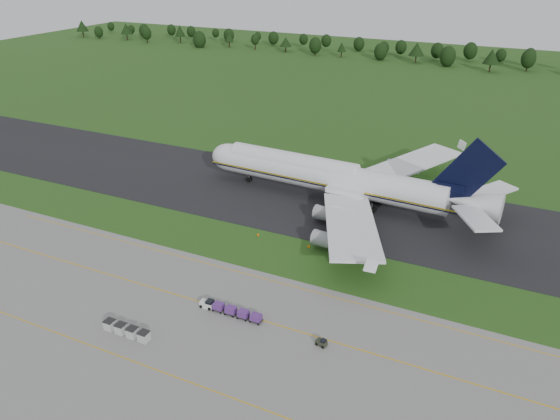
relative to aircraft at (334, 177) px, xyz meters
The scene contains 10 objects.
ground 31.66m from the aircraft, 97.41° to the right, with size 600.00×600.00×0.00m, color #224815.
apron 65.20m from the aircraft, 93.54° to the right, with size 300.00×52.00×0.06m, color slate.
taxiway 7.91m from the aircraft, 145.24° to the right, with size 300.00×40.00×0.08m, color black.
apron_markings 58.23m from the aircraft, 93.97° to the right, with size 300.00×30.20×0.01m.
tree_line 190.24m from the aircraft, 88.19° to the left, with size 525.79×20.09×11.93m.
aircraft is the anchor object (origin of this frame).
baggage_train 53.85m from the aircraft, 89.49° to the right, with size 12.30×1.57×1.51m.
utility_cart 57.73m from the aircraft, 71.41° to the right, with size 1.94×1.39×0.97m.
uld_row 67.31m from the aircraft, 100.41° to the right, with size 8.92×1.72×1.70m.
edge_markers 26.71m from the aircraft, 81.27° to the right, with size 25.19×0.30×0.60m.
Camera 1 is at (46.69, -90.26, 58.75)m, focal length 35.00 mm.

